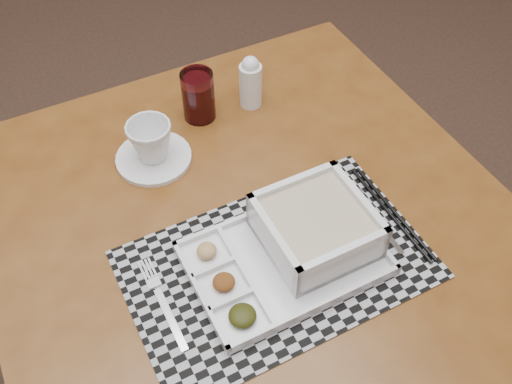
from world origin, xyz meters
TOP-DOWN VIEW (x-y plane):
  - floor at (0.00, 0.00)m, footprint 5.00×5.00m
  - dining_table at (0.32, -0.50)m, footprint 0.94×0.94m
  - placemat at (0.31, -0.62)m, footprint 0.51×0.32m
  - serving_tray at (0.37, -0.61)m, footprint 0.32×0.22m
  - fork at (0.11, -0.59)m, footprint 0.02×0.19m
  - spoon at (0.51, -0.57)m, footprint 0.04×0.18m
  - chopsticks at (0.55, -0.62)m, footprint 0.02×0.24m
  - saucer at (0.21, -0.29)m, footprint 0.15×0.15m
  - cup at (0.21, -0.29)m, footprint 0.12×0.12m
  - juice_glass at (0.35, -0.21)m, footprint 0.07×0.07m
  - creamer_bottle at (0.46, -0.23)m, footprint 0.05×0.05m

SIDE VIEW (x-z plane):
  - floor at x=0.00m, z-range 0.00..0.00m
  - dining_table at x=0.32m, z-range 0.28..0.97m
  - placemat at x=0.31m, z-range 0.69..0.70m
  - fork at x=0.11m, z-range 0.70..0.70m
  - saucer at x=0.21m, z-range 0.69..0.70m
  - spoon at x=0.51m, z-range 0.70..0.71m
  - chopsticks at x=0.55m, z-range 0.70..0.70m
  - serving_tray at x=0.37m, z-range 0.69..0.77m
  - cup at x=0.21m, z-range 0.70..0.79m
  - juice_glass at x=0.35m, z-range 0.69..0.80m
  - creamer_bottle at x=0.46m, z-range 0.69..0.81m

